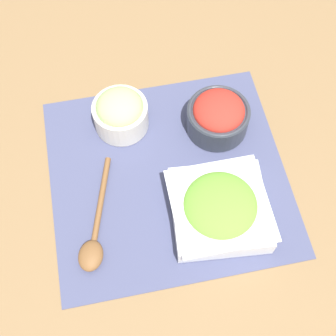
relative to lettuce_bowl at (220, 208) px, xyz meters
The scene contains 6 objects.
ground_plane 0.14m from the lettuce_bowl, 52.89° to the right, with size 3.00×3.00×0.00m, color olive.
placemat 0.14m from the lettuce_bowl, 52.89° to the right, with size 0.49×0.47×0.00m.
lettuce_bowl is the anchor object (origin of this frame).
cucumber_bowl 0.30m from the lettuce_bowl, 58.15° to the right, with size 0.12×0.12×0.09m.
tomato_bowl 0.21m from the lettuce_bowl, 103.13° to the right, with size 0.14×0.14×0.09m.
wooden_spoon 0.25m from the lettuce_bowl, ahead, with size 0.10×0.25×0.03m.
Camera 1 is at (0.09, 0.44, 0.88)m, focal length 50.00 mm.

